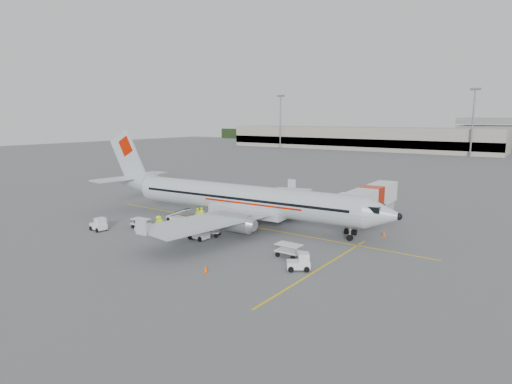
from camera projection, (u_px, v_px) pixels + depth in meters
ground at (246, 226)px, 51.07m from camera, size 360.00×360.00×0.00m
stripe_lead at (246, 226)px, 51.07m from camera, size 44.00×0.20×0.01m
stripe_cross at (321, 268)px, 36.63m from camera, size 0.20×20.00×0.01m
terminal_west at (357, 138)px, 177.42m from camera, size 110.00×22.00×9.00m
treeline at (481, 140)px, 190.82m from camera, size 300.00×3.00×6.00m
mast_west at (280, 122)px, 183.89m from camera, size 3.20×1.20×22.00m
mast_center at (473, 123)px, 140.91m from camera, size 3.20×1.20×22.00m
aircraft at (242, 180)px, 50.61m from camera, size 41.74×33.82×10.92m
jet_bridge at (371, 205)px, 51.83m from camera, size 3.62×17.33×4.53m
belt_loader at (179, 213)px, 52.32m from camera, size 4.80×2.35×2.49m
tug_fore at (298, 262)px, 36.02m from camera, size 2.22×2.03×1.50m
tug_mid at (199, 232)px, 45.17m from camera, size 2.17×1.27×1.66m
tug_aft at (98, 224)px, 48.77m from camera, size 2.08×1.31×1.54m
cart_loaded_a at (196, 225)px, 49.43m from camera, size 2.31×1.81×1.06m
cart_loaded_b at (141, 223)px, 49.81m from camera, size 2.30×1.50×1.14m
cart_empty_a at (211, 231)px, 46.43m from camera, size 2.55×2.08×1.15m
cart_empty_b at (289, 250)px, 39.45m from camera, size 2.38×1.41×1.24m
cone_nose at (384, 233)px, 46.42m from camera, size 0.40×0.40×0.65m
cone_port at (313, 199)px, 66.66m from camera, size 0.35×0.35×0.58m
cone_stbd at (206, 268)px, 35.63m from camera, size 0.40×0.40×0.65m
crew_a at (202, 214)px, 53.02m from camera, size 0.77×0.74×1.77m
crew_b at (198, 214)px, 53.45m from camera, size 0.95×0.86×1.59m
crew_c at (159, 223)px, 48.73m from camera, size 0.92×1.25×1.73m
crew_d at (161, 223)px, 48.75m from camera, size 1.07×0.69×1.69m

